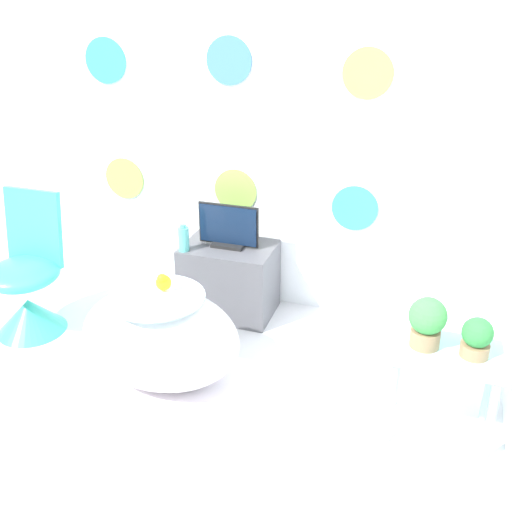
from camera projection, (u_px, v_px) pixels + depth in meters
name	position (u px, v px, depth m)	size (l,w,h in m)	color
ground_plane	(87.00, 491.00, 2.51)	(12.00, 12.00, 0.00)	silver
wall_back_dotted	(231.00, 99.00, 3.52)	(4.36, 0.05, 2.60)	white
rug	(150.00, 388.00, 3.13)	(1.03, 0.81, 0.01)	silver
bathtub	(160.00, 337.00, 3.09)	(0.85, 0.59, 0.52)	white
rubber_duck	(163.00, 282.00, 3.00)	(0.08, 0.09, 0.10)	yellow
chair	(28.00, 291.00, 3.55)	(0.43, 0.43, 0.84)	#38B2A3
tv_cabinet	(229.00, 279.00, 3.75)	(0.56, 0.38, 0.46)	#4C4C51
tv	(228.00, 228.00, 3.61)	(0.38, 0.12, 0.27)	black
vase	(184.00, 239.00, 3.56)	(0.07, 0.07, 0.17)	#51B2AD
side_table	(446.00, 366.00, 2.68)	(0.47, 0.33, 0.45)	#99E0D8
potted_plant_left	(427.00, 321.00, 2.63)	(0.17, 0.17, 0.24)	#8C6B4C
potted_plant_right	(477.00, 337.00, 2.57)	(0.13, 0.13, 0.18)	#8C6B4C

